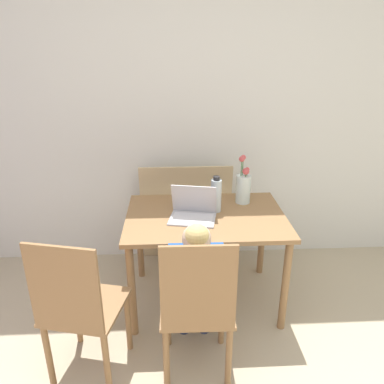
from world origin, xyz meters
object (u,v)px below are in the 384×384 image
object	(u,v)px
person_seated	(196,276)
water_bottle	(216,195)
chair_occupied	(197,308)
chair_spare	(80,309)
laptop	(193,210)
flower_vase	(243,187)

from	to	relation	value
person_seated	water_bottle	world-z (taller)	water_bottle
chair_occupied	person_seated	bearing A→B (deg)	-90.00
chair_spare	person_seated	xyz separation A→B (m)	(0.64, 0.11, 0.12)
chair_spare	chair_occupied	bearing A→B (deg)	-169.03
person_seated	water_bottle	distance (m)	0.68
water_bottle	laptop	bearing A→B (deg)	-149.30
chair_occupied	person_seated	xyz separation A→B (m)	(0.00, 0.13, 0.12)
person_seated	water_bottle	bearing A→B (deg)	-105.22
chair_spare	person_seated	world-z (taller)	person_seated
chair_occupied	chair_spare	xyz separation A→B (m)	(-0.63, 0.03, 0.00)
chair_occupied	water_bottle	bearing A→B (deg)	-102.61
person_seated	laptop	distance (m)	0.54
chair_spare	flower_vase	bearing A→B (deg)	-126.59
chair_occupied	chair_spare	size ratio (longest dim) A/B	1.00
chair_spare	laptop	distance (m)	0.94
laptop	water_bottle	bearing A→B (deg)	41.99
laptop	water_bottle	distance (m)	0.20
flower_vase	chair_spare	bearing A→B (deg)	-140.04
chair_spare	flower_vase	world-z (taller)	flower_vase
water_bottle	person_seated	bearing A→B (deg)	-106.15
chair_spare	laptop	size ratio (longest dim) A/B	2.73
flower_vase	water_bottle	distance (m)	0.26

